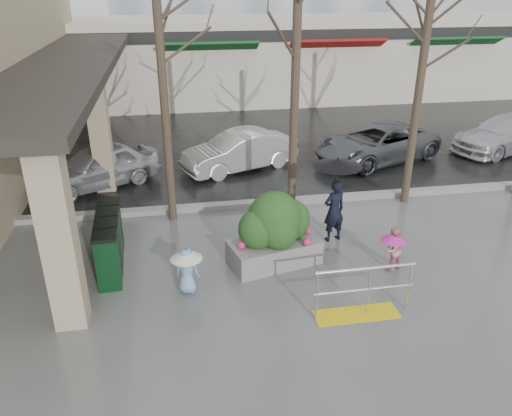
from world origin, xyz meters
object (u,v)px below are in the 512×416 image
object	(u,v)px
woman	(336,191)
child_pink	(393,246)
tree_mideast	(429,19)
car_a	(97,167)
car_d	(506,134)
child_blue	(187,265)
planter	(275,230)
news_boxes	(110,241)
handrail	(361,298)
tree_west	(157,12)
car_c	(377,143)
tree_midwest	(298,4)
car_b	(239,151)

from	to	relation	value
woman	child_pink	world-z (taller)	woman
tree_mideast	car_a	world-z (taller)	tree_mideast
car_d	child_blue	bearing A→B (deg)	-76.68
planter	news_boxes	xyz separation A→B (m)	(-3.53, 0.47, -0.21)
handrail	tree_mideast	size ratio (longest dim) A/B	0.29
tree_west	planter	world-z (taller)	tree_west
woman	planter	bearing A→B (deg)	11.33
tree_mideast	car_c	size ratio (longest dim) A/B	1.43
planter	tree_west	bearing A→B (deg)	129.17
child_pink	car_d	world-z (taller)	car_d
child_pink	news_boxes	world-z (taller)	news_boxes
handrail	planter	size ratio (longest dim) A/B	0.90
planter	car_d	distance (m)	11.82
woman	car_c	size ratio (longest dim) A/B	0.46
news_boxes	car_c	xyz separation A→B (m)	(8.40, 5.63, 0.03)
woman	planter	xyz separation A→B (m)	(-1.61, -0.81, -0.47)
tree_midwest	car_b	size ratio (longest dim) A/B	1.83
tree_mideast	news_boxes	distance (m)	9.21
tree_midwest	tree_west	bearing A→B (deg)	-180.00
news_boxes	car_b	distance (m)	6.68
car_b	planter	bearing A→B (deg)	-22.74
handrail	tree_west	world-z (taller)	tree_west
car_b	car_c	size ratio (longest dim) A/B	0.84
tree_midwest	news_boxes	distance (m)	6.86
woman	news_boxes	size ratio (longest dim) A/B	0.97
child_pink	news_boxes	size ratio (longest dim) A/B	0.45
planter	tree_mideast	bearing A→B (deg)	31.56
woman	car_a	distance (m)	7.48
child_pink	child_blue	world-z (taller)	child_blue
tree_mideast	child_blue	xyz separation A→B (m)	(-6.27, -3.48, -4.25)
tree_west	car_b	world-z (taller)	tree_west
handrail	child_pink	bearing A→B (deg)	48.99
tree_midwest	child_pink	distance (m)	5.93
car_a	car_b	world-z (taller)	same
tree_midwest	car_a	xyz separation A→B (m)	(-5.35, 2.66, -4.60)
handrail	news_boxes	size ratio (longest dim) A/B	0.87
tree_mideast	handrail	bearing A→B (deg)	-123.19
handrail	car_d	size ratio (longest dim) A/B	0.44
handrail	car_c	size ratio (longest dim) A/B	0.42
tree_west	handrail	bearing A→B (deg)	-55.01
car_a	car_c	size ratio (longest dim) A/B	0.82
child_blue	car_d	bearing A→B (deg)	-128.54
planter	news_boxes	world-z (taller)	planter
news_boxes	woman	bearing A→B (deg)	1.16
woman	tree_midwest	bearing A→B (deg)	-88.21
handrail	tree_mideast	xyz separation A→B (m)	(3.14, 4.80, 4.48)
tree_west	tree_mideast	xyz separation A→B (m)	(6.50, 0.00, -0.22)
car_d	car_a	bearing A→B (deg)	-103.65
tree_mideast	car_a	size ratio (longest dim) A/B	1.76
planter	car_a	bearing A→B (deg)	129.08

